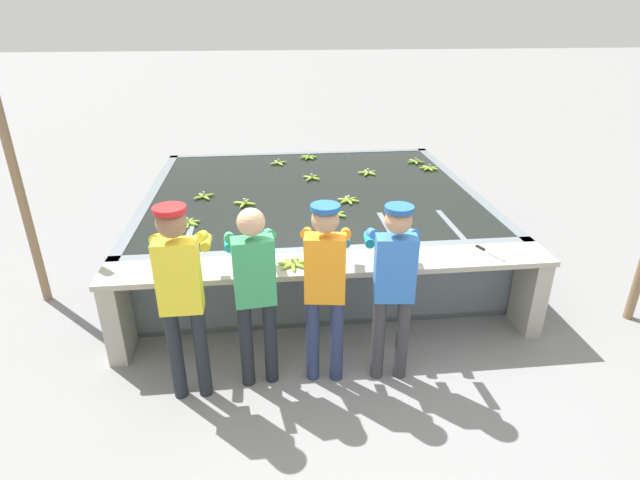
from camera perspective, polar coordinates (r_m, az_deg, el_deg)
The scene contains 22 objects.
ground_plane at distance 4.74m, azimuth 1.69°, elevation -12.82°, with size 80.00×80.00×0.00m, color gray.
wash_tank at distance 6.50m, azimuth -0.97°, elevation 2.29°, with size 4.08×3.66×0.84m.
work_ledge at distance 4.60m, azimuth 1.40°, elevation -5.27°, with size 4.08×0.45×0.84m.
worker_0 at distance 3.90m, azimuth -15.64°, elevation -5.10°, with size 0.41×0.72×1.66m.
worker_1 at distance 3.97m, azimuth -7.50°, elevation -4.90°, with size 0.45×0.72×1.58m.
worker_2 at distance 3.97m, azimuth 0.59°, elevation -4.36°, with size 0.47×0.74×1.59m.
worker_3 at distance 4.04m, azimuth 8.42°, elevation -4.30°, with size 0.45×0.73×1.57m.
banana_bunch_floating_0 at distance 5.45m, azimuth -14.92°, elevation 1.90°, with size 0.28×0.28×0.08m.
banana_bunch_floating_1 at distance 5.74m, azimuth 9.36°, elevation 3.58°, with size 0.28×0.27×0.08m.
banana_bunch_floating_2 at distance 5.89m, azimuth -8.61°, elevation 4.18°, with size 0.28×0.28×0.08m.
banana_bunch_floating_3 at distance 5.49m, azimuth 1.69°, elevation 2.92°, with size 0.26×0.28×0.08m.
banana_bunch_floating_4 at distance 7.65m, azimuth 10.87°, elevation 8.80°, with size 0.28×0.27×0.08m.
banana_bunch_floating_5 at distance 6.21m, azimuth -13.12°, elevation 4.89°, with size 0.26×0.26×0.08m.
banana_bunch_floating_6 at distance 5.93m, azimuth 3.26°, elevation 4.57°, with size 0.27×0.28×0.08m.
banana_bunch_floating_7 at distance 7.75m, azimuth -1.30°, elevation 9.45°, with size 0.28×0.27×0.08m.
banana_bunch_floating_8 at distance 7.00m, azimuth 5.48°, elevation 7.67°, with size 0.27×0.27×0.08m.
banana_bunch_floating_9 at distance 6.75m, azimuth -0.97°, elevation 7.12°, with size 0.24×0.24×0.08m.
banana_bunch_floating_10 at distance 7.47m, azimuth -4.76°, elevation 8.79°, with size 0.27×0.27×0.08m.
banana_bunch_floating_11 at distance 7.35m, azimuth 12.38°, elevation 8.03°, with size 0.28×0.28×0.08m.
banana_bunch_ledge_0 at distance 4.42m, azimuth -3.15°, elevation -2.73°, with size 0.28×0.28×0.08m.
knife_0 at distance 4.92m, azimuth 18.41°, elevation -1.14°, with size 0.16×0.34×0.02m.
support_post_left at distance 5.75m, azimuth -31.85°, elevation 8.06°, with size 0.09×0.09×3.20m.
Camera 1 is at (-0.55, -3.72, 2.88)m, focal length 28.00 mm.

